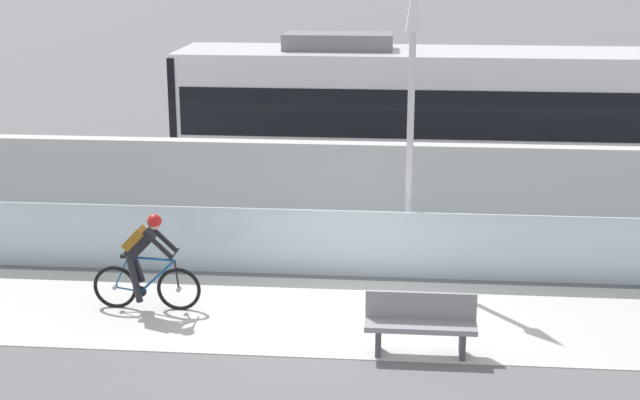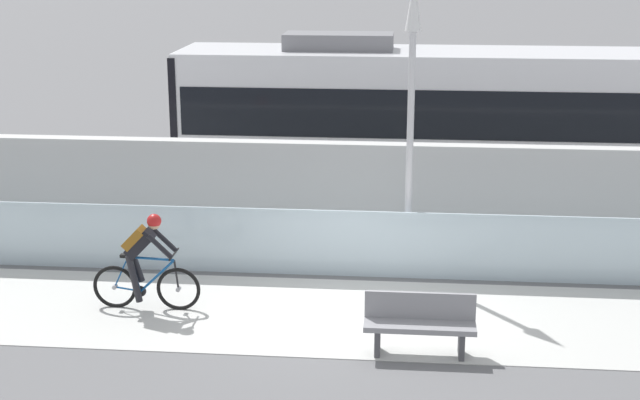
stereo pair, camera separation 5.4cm
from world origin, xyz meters
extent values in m
plane|color=slate|center=(0.00, 0.00, 0.00)|extent=(200.00, 200.00, 0.00)
cube|color=silver|center=(0.00, 0.00, 0.01)|extent=(32.00, 3.20, 0.01)
cube|color=silver|center=(0.00, 1.85, 0.60)|extent=(32.00, 0.05, 1.21)
cube|color=silver|center=(0.00, 3.65, 1.02)|extent=(32.00, 0.36, 2.04)
cube|color=#595654|center=(0.00, 6.13, 0.00)|extent=(32.00, 0.08, 0.01)
cube|color=#595654|center=(0.00, 7.57, 0.00)|extent=(32.00, 0.08, 0.01)
cube|color=silver|center=(1.24, 6.85, 1.90)|extent=(11.00, 2.50, 3.10)
cube|color=black|center=(1.24, 6.85, 2.25)|extent=(10.56, 2.54, 1.04)
cube|color=#14724C|center=(1.24, 6.85, 0.53)|extent=(10.78, 2.53, 0.28)
cube|color=slate|center=(-0.74, 6.85, 3.63)|extent=(2.40, 1.10, 0.36)
cube|color=#232326|center=(-2.28, 6.85, 0.36)|extent=(1.40, 1.88, 0.20)
cylinder|color=black|center=(-2.28, 6.13, 0.30)|extent=(0.60, 0.10, 0.60)
cylinder|color=black|center=(-2.28, 7.57, 0.30)|extent=(0.60, 0.10, 0.60)
cube|color=#232326|center=(4.76, 6.85, 0.36)|extent=(1.40, 1.88, 0.20)
cylinder|color=black|center=(4.76, 6.13, 0.30)|extent=(0.60, 0.10, 0.60)
cylinder|color=black|center=(4.76, 7.57, 0.30)|extent=(0.60, 0.10, 0.60)
cube|color=black|center=(-4.21, 6.85, 1.90)|extent=(0.16, 2.54, 2.94)
torus|color=black|center=(-2.79, 0.00, 0.36)|extent=(0.72, 0.06, 0.72)
cylinder|color=#99999E|center=(-2.79, 0.00, 0.36)|extent=(0.07, 0.10, 0.07)
torus|color=black|center=(-3.84, 0.00, 0.36)|extent=(0.72, 0.06, 0.72)
cylinder|color=#99999E|center=(-3.84, 0.00, 0.36)|extent=(0.07, 0.10, 0.07)
cylinder|color=#144C8C|center=(-3.13, 0.00, 0.57)|extent=(0.60, 0.04, 0.58)
cylinder|color=#144C8C|center=(-3.51, 0.00, 0.59)|extent=(0.22, 0.04, 0.59)
cylinder|color=#144C8C|center=(-3.22, 0.00, 0.86)|extent=(0.76, 0.04, 0.07)
cylinder|color=#144C8C|center=(-3.63, 0.00, 0.33)|extent=(0.43, 0.03, 0.09)
cylinder|color=#144C8C|center=(-3.72, 0.00, 0.62)|extent=(0.27, 0.02, 0.53)
cylinder|color=black|center=(-2.82, 0.00, 0.60)|extent=(0.08, 0.03, 0.49)
cube|color=black|center=(-3.60, 0.00, 0.90)|extent=(0.24, 0.10, 0.05)
cylinder|color=black|center=(-2.84, 0.00, 0.95)|extent=(0.03, 0.58, 0.03)
cylinder|color=#262628|center=(-3.42, 0.00, 0.30)|extent=(0.18, 0.02, 0.18)
cube|color=black|center=(-3.38, 0.00, 1.11)|extent=(0.50, 0.28, 0.51)
cube|color=#8C5919|center=(-3.47, 0.00, 1.21)|extent=(0.38, 0.30, 0.38)
sphere|color=tan|center=(-3.14, 0.00, 1.46)|extent=(0.20, 0.20, 0.20)
sphere|color=red|center=(-3.14, 0.00, 1.49)|extent=(0.23, 0.23, 0.23)
cylinder|color=black|center=(-3.02, -0.16, 1.12)|extent=(0.41, 0.08, 0.41)
cylinder|color=black|center=(-3.02, 0.16, 1.12)|extent=(0.41, 0.08, 0.41)
cylinder|color=black|center=(-3.49, -0.09, 0.55)|extent=(0.25, 0.11, 0.79)
cylinder|color=black|center=(-3.49, 0.09, 0.69)|extent=(0.25, 0.11, 0.52)
cylinder|color=gray|center=(0.86, 2.15, 0.10)|extent=(0.24, 0.24, 0.20)
cylinder|color=silver|center=(0.86, 2.15, 2.20)|extent=(0.12, 0.12, 4.20)
cone|color=white|center=(0.86, 2.15, 4.75)|extent=(0.28, 0.28, 0.90)
cube|color=gray|center=(1.06, -1.35, 0.45)|extent=(1.60, 0.44, 0.08)
cube|color=gray|center=(1.06, -1.15, 0.69)|extent=(1.60, 0.06, 0.40)
cube|color=#4C4C51|center=(0.46, -1.35, 0.21)|extent=(0.08, 0.36, 0.41)
cube|color=#4C4C51|center=(1.66, -1.35, 0.21)|extent=(0.08, 0.36, 0.41)
camera|label=1|loc=(0.73, -13.70, 5.75)|focal=52.06mm
camera|label=2|loc=(0.79, -13.70, 5.75)|focal=52.06mm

